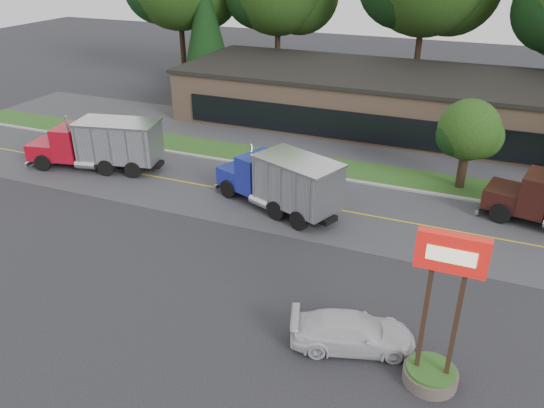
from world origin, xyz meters
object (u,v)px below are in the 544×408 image
(bilo_sign, at_px, (437,336))
(dump_truck_blue, at_px, (283,181))
(dump_truck_red, at_px, (102,143))
(rally_car, at_px, (353,332))

(bilo_sign, height_order, dump_truck_blue, bilo_sign)
(dump_truck_red, xyz_separation_m, dump_truck_blue, (13.35, -1.08, -0.00))
(dump_truck_red, bearing_deg, bilo_sign, 141.35)
(bilo_sign, bearing_deg, rally_car, 166.63)
(rally_car, bearing_deg, bilo_sign, -120.92)
(bilo_sign, bearing_deg, dump_truck_blue, 132.89)
(dump_truck_blue, bearing_deg, bilo_sign, 154.75)
(rally_car, bearing_deg, dump_truck_blue, 16.94)
(bilo_sign, relative_size, rally_car, 1.27)
(dump_truck_blue, relative_size, rally_car, 1.77)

